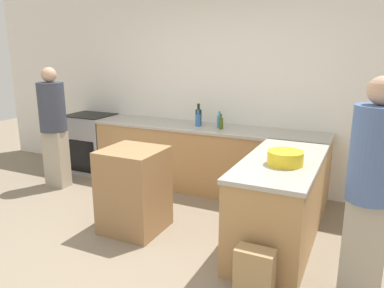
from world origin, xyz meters
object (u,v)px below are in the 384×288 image
Objects in this scene: dish_soap_bottle at (219,121)px; person_at_peninsula at (370,186)px; person_by_range at (53,124)px; paper_bag at (254,274)px; wine_bottle_dark at (198,116)px; water_bottle_blue at (198,120)px; mixing_bowl at (285,158)px; island_table at (134,190)px; range_oven at (91,143)px; olive_oil_bottle at (221,123)px.

person_at_peninsula is (1.83, -1.69, -0.03)m from dish_soap_bottle.
person_by_range is 3.51m from paper_bag.
dish_soap_bottle is at bearing -6.04° from wine_bottle_dark.
water_bottle_blue is at bearing -69.00° from wine_bottle_dark.
dish_soap_bottle is (-1.13, 1.28, 0.02)m from mixing_bowl.
mixing_bowl is at bearing -42.06° from wine_bottle_dark.
water_bottle_blue is (0.11, 1.39, 0.53)m from island_table.
paper_bag is at bearing -21.32° from island_table.
person_by_range is at bearing 159.89° from island_table.
person_by_range is at bearing -157.56° from water_bottle_blue.
mixing_bowl is at bearing 6.24° from island_table.
range_oven is 3.57m from mixing_bowl.
mixing_bowl is at bearing -8.15° from person_by_range.
wine_bottle_dark reaches higher than olive_oil_bottle.
island_table is 1.90m from person_by_range.
mixing_bowl is 0.76× the size of paper_bag.
person_at_peninsula is at bearing -42.76° from dish_soap_bottle.
olive_oil_bottle reaches higher than paper_bag.
person_at_peninsula reaches higher than wine_bottle_dark.
person_at_peninsula is at bearing -38.76° from wine_bottle_dark.
island_table reaches higher than paper_bag.
person_at_peninsula reaches higher than paper_bag.
paper_bag is (1.04, -1.93, -0.76)m from olive_oil_bottle.
range_oven is 0.54× the size of person_by_range.
water_bottle_blue is 1.99m from person_by_range.
paper_bag is at bearing -20.67° from person_by_range.
wine_bottle_dark reaches higher than range_oven.
range_oven reaches higher than paper_bag.
water_bottle_blue is (1.88, -0.03, 0.53)m from range_oven.
island_table is 0.54× the size of person_by_range.
wine_bottle_dark is 0.17× the size of person_at_peninsula.
wine_bottle_dark is at bearing 141.24° from person_at_peninsula.
island_table is at bearing -173.76° from mixing_bowl.
person_at_peninsula is at bearing 24.54° from paper_bag.
person_at_peninsula is at bearing -30.77° from mixing_bowl.
wine_bottle_dark is (0.07, 1.48, 0.56)m from island_table.
water_bottle_blue is at bearing 173.50° from olive_oil_bottle.
olive_oil_bottle is 0.12× the size of person_at_peninsula.
water_bottle_blue is 0.13× the size of person_by_range.
dish_soap_bottle reaches higher than range_oven.
olive_oil_bottle is at bearing -58.31° from dish_soap_bottle.
person_by_range is at bearing 171.85° from mixing_bowl.
water_bottle_blue is at bearing 125.08° from paper_bag.
range_oven is at bearing 179.14° from water_bottle_blue.
olive_oil_bottle is 2.30m from person_by_range.
wine_bottle_dark is 1.99m from person_by_range.
wine_bottle_dark is at bearing 124.56° from paper_bag.
range_oven is 1.01× the size of island_table.
wine_bottle_dark is at bearing 173.96° from dish_soap_bottle.
island_table is at bearing 158.68° from paper_bag.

